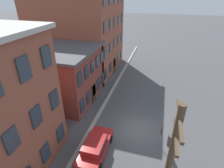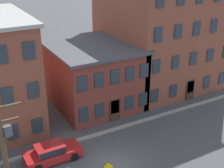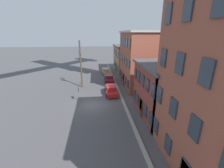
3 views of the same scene
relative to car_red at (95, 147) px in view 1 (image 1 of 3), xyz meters
name	(u,v)px [view 1 (image 1 of 3)]	position (x,y,z in m)	size (l,w,h in m)	color
ground_plane	(138,130)	(3.76, -3.01, -0.75)	(200.00, 200.00, 0.00)	#4C4C4F
kerb_strip	(95,121)	(3.76, 1.49, -0.67)	(56.00, 0.36, 0.16)	#9E998E
apartment_far	(57,73)	(7.32, 7.58, 2.47)	(8.59, 9.71, 6.40)	brown
apartment_annex	(79,30)	(16.75, 8.78, 5.74)	(12.45, 12.09, 12.96)	brown
car_red	(95,147)	(0.00, 0.00, 0.00)	(4.40, 1.92, 1.43)	#B21E1E
caution_sign	(161,133)	(2.19, -5.03, 0.87)	(1.04, 0.08, 2.43)	slate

